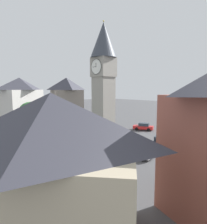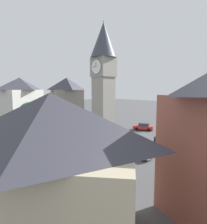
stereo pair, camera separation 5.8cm
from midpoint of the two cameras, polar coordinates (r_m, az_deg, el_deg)
ground_plane at (r=34.81m, az=-0.05°, el=-8.00°), size 200.00×200.00×0.00m
clock_tower at (r=33.77m, az=-0.05°, el=10.86°), size 4.19×4.19×19.36m
car_blue_kerb at (r=40.90m, az=-14.79°, el=-4.91°), size 4.36×2.38×1.53m
car_silver_kerb at (r=40.58m, az=-1.22°, el=-4.78°), size 3.55×4.41×1.53m
car_red_corner at (r=33.09m, az=15.45°, el=-7.67°), size 3.06×4.46×1.53m
car_white_side at (r=27.00m, az=9.16°, el=-10.78°), size 4.32×2.25×1.53m
car_black_far at (r=44.11m, az=10.94°, el=-3.98°), size 4.45×3.33×1.53m
pedestrian at (r=32.42m, az=8.38°, el=-7.34°), size 0.38×0.48×1.69m
tree at (r=35.49m, az=-19.49°, el=-0.77°), size 4.25×4.25×6.60m
building_shop_left at (r=12.41m, az=-14.04°, el=-14.50°), size 12.04×11.70×8.57m
building_corner_back at (r=54.64m, az=-10.18°, el=3.44°), size 9.36×9.23×11.46m
building_hall_far at (r=47.57m, az=-22.06°, el=2.30°), size 8.11×9.69×10.99m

